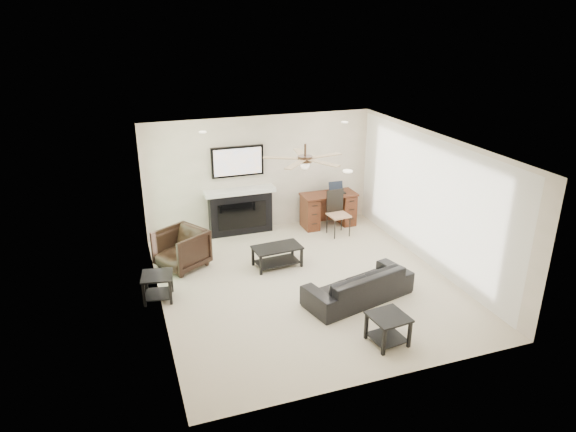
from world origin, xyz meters
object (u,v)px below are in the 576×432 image
object	(u,v)px
armchair	(182,249)
fireplace_unit	(240,191)
sofa	(358,285)
coffee_table	(277,256)
desk	(328,210)

from	to	relation	value
armchair	fireplace_unit	world-z (taller)	fireplace_unit
sofa	coffee_table	bearing A→B (deg)	-74.67
desk	sofa	bearing A→B (deg)	-104.44
armchair	fireplace_unit	distance (m)	1.99
coffee_table	desk	world-z (taller)	desk
coffee_table	fireplace_unit	world-z (taller)	fireplace_unit
armchair	coffee_table	size ratio (longest dim) A/B	0.91
coffee_table	desk	size ratio (longest dim) A/B	0.74
coffee_table	armchair	bearing A→B (deg)	157.54
armchair	desk	bearing A→B (deg)	74.52
sofa	coffee_table	world-z (taller)	sofa
sofa	fireplace_unit	world-z (taller)	fireplace_unit
fireplace_unit	desk	xyz separation A→B (m)	(1.96, -0.24, -0.57)
sofa	coffee_table	distance (m)	1.84
sofa	armchair	size ratio (longest dim) A/B	2.28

